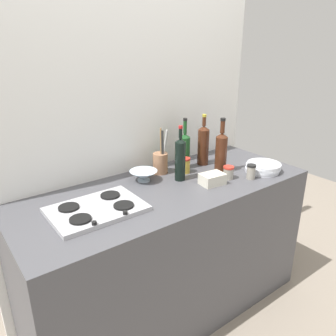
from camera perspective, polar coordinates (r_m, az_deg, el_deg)
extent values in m
plane|color=gray|center=(2.47, 0.00, -22.61)|extent=(6.00, 6.00, 0.00)
cube|color=#4C4C51|center=(2.19, 0.00, -14.07)|extent=(1.80, 0.70, 0.90)
cube|color=white|center=(2.20, -5.94, 3.68)|extent=(1.90, 0.06, 2.11)
cube|color=#B2B2B7|center=(1.73, -12.16, -6.95)|extent=(0.46, 0.32, 0.02)
cylinder|color=black|center=(1.62, -14.81, -8.49)|extent=(0.10, 0.10, 0.01)
cylinder|color=black|center=(1.70, -7.63, -6.38)|extent=(0.10, 0.10, 0.01)
cylinder|color=black|center=(1.74, -16.69, -6.49)|extent=(0.10, 0.10, 0.01)
cylinder|color=black|center=(1.82, -9.91, -4.63)|extent=(0.10, 0.10, 0.01)
cylinder|color=black|center=(1.57, -12.55, -9.21)|extent=(0.02, 0.02, 0.02)
cylinder|color=black|center=(1.63, -7.36, -7.62)|extent=(0.02, 0.02, 0.02)
cylinder|color=white|center=(2.27, 15.84, -0.42)|extent=(0.22, 0.22, 0.01)
cylinder|color=white|center=(2.27, 15.84, -0.17)|extent=(0.22, 0.22, 0.01)
cylinder|color=white|center=(2.26, 16.09, 0.09)|extent=(0.22, 0.22, 0.01)
cylinder|color=white|center=(2.26, 15.98, 0.37)|extent=(0.22, 0.22, 0.01)
cylinder|color=white|center=(2.26, 16.16, 0.65)|extent=(0.22, 0.22, 0.01)
cylinder|color=black|center=(2.02, 2.09, 1.16)|extent=(0.07, 0.07, 0.24)
cone|color=black|center=(1.98, 2.15, 4.77)|extent=(0.07, 0.07, 0.02)
cylinder|color=black|center=(1.97, 2.16, 5.95)|extent=(0.02, 0.02, 0.06)
cylinder|color=#B21E1E|center=(1.96, 2.18, 7.04)|extent=(0.02, 0.02, 0.02)
cylinder|color=#472314|center=(2.29, 6.06, 3.58)|extent=(0.08, 0.08, 0.25)
cone|color=#472314|center=(2.26, 6.19, 6.88)|extent=(0.08, 0.08, 0.03)
cylinder|color=#472314|center=(2.25, 6.23, 7.98)|extent=(0.02, 0.02, 0.06)
cylinder|color=gold|center=(2.24, 6.27, 8.95)|extent=(0.03, 0.03, 0.02)
cylinder|color=#19471E|center=(2.21, 2.87, 2.61)|extent=(0.07, 0.07, 0.22)
cone|color=#19471E|center=(2.18, 2.92, 5.61)|extent=(0.07, 0.07, 0.02)
cylinder|color=#19471E|center=(2.16, 2.95, 7.02)|extent=(0.02, 0.02, 0.09)
cylinder|color=black|center=(2.15, 2.98, 8.33)|extent=(0.03, 0.03, 0.02)
cylinder|color=#472314|center=(2.17, 9.07, 2.27)|extent=(0.08, 0.08, 0.24)
cone|color=#472314|center=(2.13, 9.28, 5.61)|extent=(0.08, 0.08, 0.03)
cylinder|color=#472314|center=(2.12, 9.36, 6.98)|extent=(0.03, 0.03, 0.08)
cylinder|color=black|center=(2.11, 9.44, 8.23)|extent=(0.03, 0.03, 0.02)
cylinder|color=silver|center=(2.05, -4.19, -2.08)|extent=(0.08, 0.08, 0.01)
cone|color=silver|center=(2.04, -4.22, -1.22)|extent=(0.17, 0.17, 0.06)
cube|color=silver|center=(2.00, 7.62, -1.88)|extent=(0.15, 0.12, 0.07)
cylinder|color=#996B4C|center=(2.14, -1.33, 0.83)|extent=(0.10, 0.10, 0.13)
cylinder|color=#997247|center=(2.11, -1.21, 3.66)|extent=(0.01, 0.02, 0.24)
cylinder|color=#B7B7B2|center=(2.10, -0.61, 3.50)|extent=(0.03, 0.04, 0.24)
cylinder|color=#262626|center=(2.10, -0.95, 3.37)|extent=(0.03, 0.03, 0.23)
cylinder|color=#B7B7B2|center=(2.11, -0.61, 3.32)|extent=(0.04, 0.04, 0.22)
cylinder|color=#9E998C|center=(2.10, 10.33, -0.92)|extent=(0.06, 0.06, 0.07)
cylinder|color=red|center=(2.08, 10.40, 0.11)|extent=(0.07, 0.07, 0.01)
cylinder|color=#9E998C|center=(2.12, 14.07, -0.78)|extent=(0.05, 0.05, 0.08)
cylinder|color=black|center=(2.11, 14.18, 0.40)|extent=(0.06, 0.06, 0.01)
cylinder|color=gold|center=(2.16, 2.99, 0.31)|extent=(0.06, 0.06, 0.09)
cylinder|color=red|center=(2.14, 3.02, 1.58)|extent=(0.06, 0.06, 0.01)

